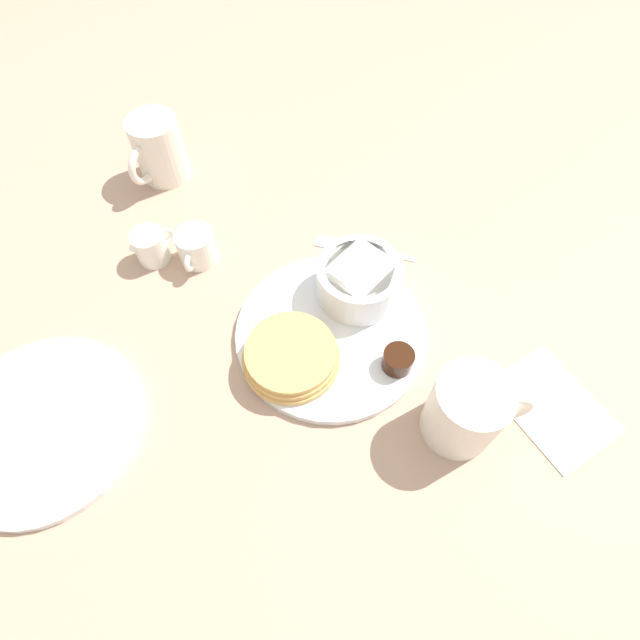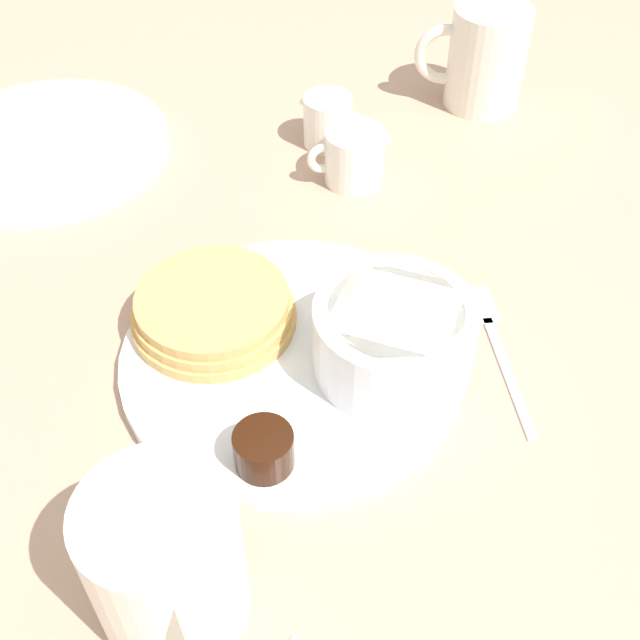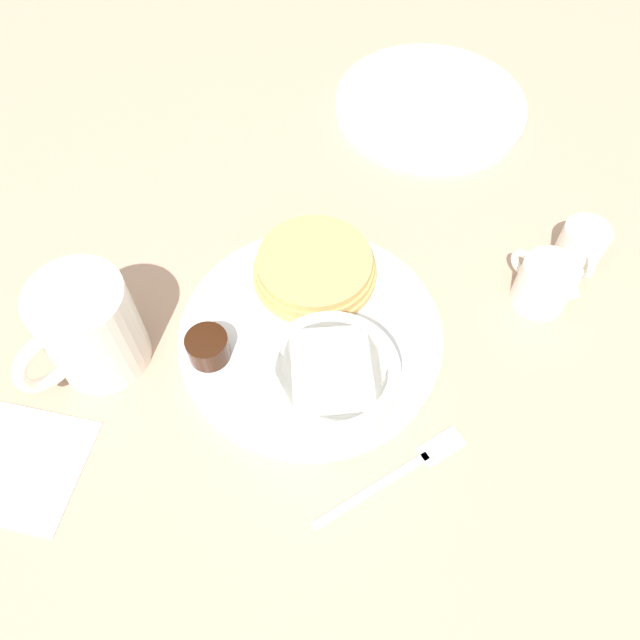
% 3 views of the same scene
% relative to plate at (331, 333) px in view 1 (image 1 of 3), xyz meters
% --- Properties ---
extents(ground_plane, '(4.00, 4.00, 0.00)m').
position_rel_plate_xyz_m(ground_plane, '(0.00, 0.00, -0.01)').
color(ground_plane, tan).
extents(plate, '(0.25, 0.25, 0.01)m').
position_rel_plate_xyz_m(plate, '(0.00, 0.00, 0.00)').
color(plate, white).
rests_on(plate, ground_plane).
extents(pancake_stack, '(0.12, 0.12, 0.03)m').
position_rel_plate_xyz_m(pancake_stack, '(-0.02, 0.06, 0.02)').
color(pancake_stack, tan).
rests_on(pancake_stack, plate).
extents(bowl, '(0.11, 0.11, 0.06)m').
position_rel_plate_xyz_m(bowl, '(0.04, -0.06, 0.04)').
color(bowl, white).
rests_on(bowl, plate).
extents(syrup_cup, '(0.04, 0.04, 0.03)m').
position_rel_plate_xyz_m(syrup_cup, '(-0.08, -0.05, 0.02)').
color(syrup_cup, black).
rests_on(syrup_cup, plate).
extents(butter_ramekin, '(0.04, 0.04, 0.04)m').
position_rel_plate_xyz_m(butter_ramekin, '(0.04, -0.09, 0.02)').
color(butter_ramekin, white).
rests_on(butter_ramekin, plate).
extents(coffee_mug, '(0.08, 0.12, 0.10)m').
position_rel_plate_xyz_m(coffee_mug, '(-0.18, -0.08, 0.04)').
color(coffee_mug, silver).
rests_on(coffee_mug, ground_plane).
extents(creamer_pitcher_near, '(0.07, 0.06, 0.05)m').
position_rel_plate_xyz_m(creamer_pitcher_near, '(0.20, 0.11, 0.02)').
color(creamer_pitcher_near, white).
rests_on(creamer_pitcher_near, ground_plane).
extents(creamer_pitcher_far, '(0.05, 0.07, 0.05)m').
position_rel_plate_xyz_m(creamer_pitcher_far, '(0.23, 0.17, 0.02)').
color(creamer_pitcher_far, white).
rests_on(creamer_pitcher_far, ground_plane).
extents(fork, '(0.11, 0.12, 0.00)m').
position_rel_plate_xyz_m(fork, '(0.12, -0.10, -0.00)').
color(fork, silver).
rests_on(fork, ground_plane).
extents(napkin, '(0.15, 0.12, 0.00)m').
position_rel_plate_xyz_m(napkin, '(-0.21, -0.20, -0.00)').
color(napkin, white).
rests_on(napkin, ground_plane).
extents(second_mug, '(0.09, 0.10, 0.10)m').
position_rel_plate_xyz_m(second_mug, '(0.39, 0.11, 0.05)').
color(second_mug, silver).
rests_on(second_mug, ground_plane).
extents(far_plate, '(0.24, 0.24, 0.01)m').
position_rel_plate_xyz_m(far_plate, '(0.04, 0.37, 0.00)').
color(far_plate, white).
rests_on(far_plate, ground_plane).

